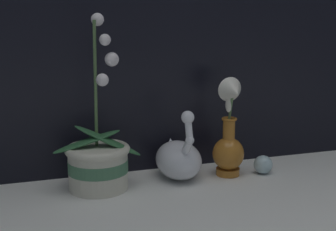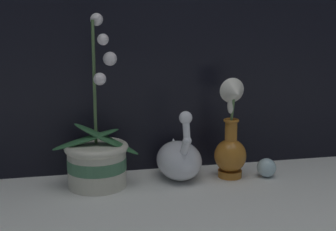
{
  "view_description": "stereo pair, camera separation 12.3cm",
  "coord_description": "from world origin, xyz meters",
  "px_view_note": "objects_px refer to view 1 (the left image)",
  "views": [
    {
      "loc": [
        -0.4,
        -1.04,
        0.43
      ],
      "look_at": [
        -0.03,
        0.1,
        0.18
      ],
      "focal_mm": 50.0,
      "sensor_mm": 36.0,
      "label": 1
    },
    {
      "loc": [
        -0.28,
        -1.08,
        0.43
      ],
      "look_at": [
        -0.03,
        0.1,
        0.18
      ],
      "focal_mm": 50.0,
      "sensor_mm": 36.0,
      "label": 2
    }
  ],
  "objects_px": {
    "swan_figurine": "(179,158)",
    "glass_sphere": "(263,165)",
    "orchid_potted_plant": "(98,160)",
    "blue_vase": "(229,140)"
  },
  "relations": [
    {
      "from": "blue_vase",
      "to": "glass_sphere",
      "type": "distance_m",
      "value": 0.12
    },
    {
      "from": "swan_figurine",
      "to": "orchid_potted_plant",
      "type": "bearing_deg",
      "value": -176.01
    },
    {
      "from": "orchid_potted_plant",
      "to": "blue_vase",
      "type": "distance_m",
      "value": 0.36
    },
    {
      "from": "blue_vase",
      "to": "orchid_potted_plant",
      "type": "bearing_deg",
      "value": 178.59
    },
    {
      "from": "blue_vase",
      "to": "glass_sphere",
      "type": "bearing_deg",
      "value": -9.83
    },
    {
      "from": "swan_figurine",
      "to": "glass_sphere",
      "type": "xyz_separation_m",
      "value": [
        0.24,
        -0.04,
        -0.03
      ]
    },
    {
      "from": "swan_figurine",
      "to": "blue_vase",
      "type": "relative_size",
      "value": 0.73
    },
    {
      "from": "orchid_potted_plant",
      "to": "swan_figurine",
      "type": "distance_m",
      "value": 0.23
    },
    {
      "from": "orchid_potted_plant",
      "to": "glass_sphere",
      "type": "xyz_separation_m",
      "value": [
        0.46,
        -0.03,
        -0.05
      ]
    },
    {
      "from": "swan_figurine",
      "to": "blue_vase",
      "type": "height_order",
      "value": "blue_vase"
    }
  ]
}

